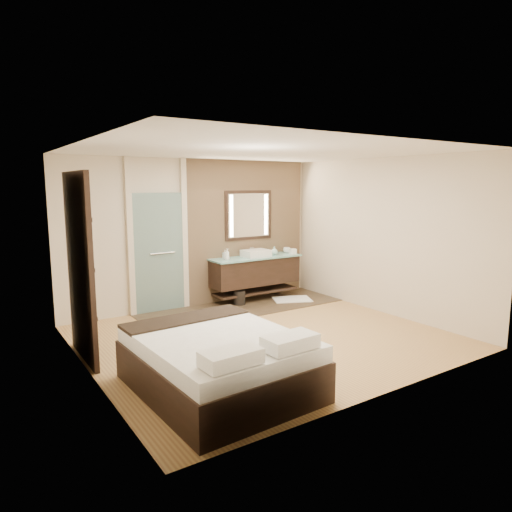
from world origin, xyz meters
TOP-DOWN VIEW (x-y plane):
  - floor at (0.00, 0.00)m, footprint 5.00×5.00m
  - tile_strip at (0.60, 1.60)m, footprint 3.80×1.30m
  - stone_wall at (1.10, 2.21)m, footprint 2.60×0.08m
  - vanity at (1.10, 1.92)m, footprint 1.85×0.55m
  - mirror_unit at (1.10, 2.16)m, footprint 1.06×0.04m
  - frosted_door at (-0.75, 2.20)m, footprint 1.10×0.12m
  - shoji_partition at (-2.43, 0.60)m, footprint 0.06×1.20m
  - bed at (-1.42, -1.16)m, footprint 1.68×2.06m
  - bath_mat at (1.69, 1.51)m, footprint 0.86×0.75m
  - waste_bin at (0.64, 1.76)m, footprint 0.26×0.26m
  - tissue_box at (1.92, 1.80)m, footprint 0.14×0.14m
  - soap_bottle_a at (0.44, 1.86)m, footprint 0.10×0.10m
  - soap_bottle_b at (0.48, 2.01)m, footprint 0.08×0.08m
  - soap_bottle_c at (1.54, 1.91)m, footprint 0.16×0.16m
  - cup at (1.92, 1.99)m, footprint 0.17×0.17m

SIDE VIEW (x-z plane):
  - floor at x=0.00m, z-range 0.00..0.00m
  - tile_strip at x=0.60m, z-range 0.00..0.01m
  - bath_mat at x=1.69m, z-range 0.01..0.03m
  - waste_bin at x=0.64m, z-range 0.00..0.28m
  - bed at x=-1.42m, z-range -0.07..0.70m
  - vanity at x=1.10m, z-range 0.14..1.02m
  - tissue_box at x=1.92m, z-range 0.86..0.97m
  - cup at x=1.92m, z-range 0.86..0.97m
  - soap_bottle_c at x=1.54m, z-range 0.86..1.03m
  - soap_bottle_b at x=0.48m, z-range 0.86..1.03m
  - soap_bottle_a at x=0.44m, z-range 0.86..1.07m
  - frosted_door at x=-0.75m, z-range -0.21..2.49m
  - shoji_partition at x=-2.43m, z-range 0.01..2.41m
  - stone_wall at x=1.10m, z-range 0.00..2.70m
  - mirror_unit at x=1.10m, z-range 1.17..2.13m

